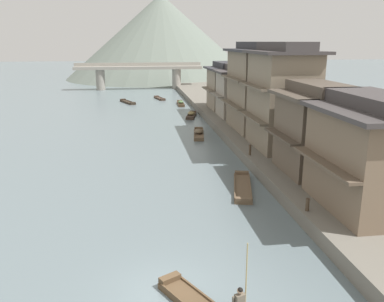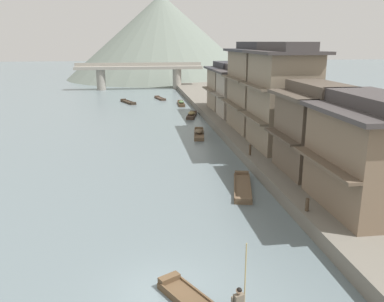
{
  "view_description": "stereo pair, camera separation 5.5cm",
  "coord_description": "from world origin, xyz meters",
  "px_view_note": "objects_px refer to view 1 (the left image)",
  "views": [
    {
      "loc": [
        -0.87,
        -14.02,
        9.62
      ],
      "look_at": [
        3.19,
        14.96,
        1.68
      ],
      "focal_mm": 37.84,
      "sensor_mm": 36.0,
      "label": 1
    },
    {
      "loc": [
        -0.82,
        -14.03,
        9.62
      ],
      "look_at": [
        3.19,
        14.96,
        1.68
      ],
      "focal_mm": 37.84,
      "sensor_mm": 36.0,
      "label": 2
    }
  ],
  "objects_px": {
    "boat_moored_nearest": "(242,187)",
    "boat_moored_second": "(199,133)",
    "boat_midriver_drifting": "(160,98)",
    "boat_moored_far": "(191,115)",
    "house_waterfront_tall": "(282,97)",
    "mooring_post_dock_near": "(307,205)",
    "stone_bridge": "(139,72)",
    "house_waterfront_second": "(317,129)",
    "house_waterfront_far": "(242,91)",
    "boat_moored_third": "(128,102)",
    "mooring_post_dock_mid": "(250,150)",
    "house_waterfront_narrow": "(259,87)",
    "house_waterfront_nearest": "(376,154)",
    "house_waterfront_end": "(227,86)",
    "boat_midriver_upstream": "(181,103)"
  },
  "relations": [
    {
      "from": "boat_moored_nearest",
      "to": "house_waterfront_second",
      "type": "bearing_deg",
      "value": 5.41
    },
    {
      "from": "boat_moored_second",
      "to": "boat_moored_far",
      "type": "height_order",
      "value": "boat_moored_far"
    },
    {
      "from": "house_waterfront_nearest",
      "to": "house_waterfront_far",
      "type": "relative_size",
      "value": 1.1
    },
    {
      "from": "house_waterfront_far",
      "to": "house_waterfront_end",
      "type": "distance_m",
      "value": 6.0
    },
    {
      "from": "boat_midriver_upstream",
      "to": "house_waterfront_far",
      "type": "bearing_deg",
      "value": -69.38
    },
    {
      "from": "house_waterfront_narrow",
      "to": "mooring_post_dock_near",
      "type": "xyz_separation_m",
      "value": [
        -3.52,
        -20.8,
        -3.94
      ]
    },
    {
      "from": "house_waterfront_tall",
      "to": "house_waterfront_end",
      "type": "height_order",
      "value": "house_waterfront_tall"
    },
    {
      "from": "boat_moored_second",
      "to": "mooring_post_dock_near",
      "type": "distance_m",
      "value": 22.4
    },
    {
      "from": "boat_midriver_drifting",
      "to": "boat_midriver_upstream",
      "type": "bearing_deg",
      "value": -67.53
    },
    {
      "from": "boat_midriver_drifting",
      "to": "boat_moored_nearest",
      "type": "bearing_deg",
      "value": -86.41
    },
    {
      "from": "boat_moored_second",
      "to": "house_waterfront_far",
      "type": "relative_size",
      "value": 0.82
    },
    {
      "from": "stone_bridge",
      "to": "mooring_post_dock_near",
      "type": "bearing_deg",
      "value": -83.08
    },
    {
      "from": "house_waterfront_second",
      "to": "house_waterfront_tall",
      "type": "distance_m",
      "value": 6.99
    },
    {
      "from": "house_waterfront_nearest",
      "to": "house_waterfront_tall",
      "type": "height_order",
      "value": "house_waterfront_tall"
    },
    {
      "from": "house_waterfront_second",
      "to": "house_waterfront_nearest",
      "type": "bearing_deg",
      "value": -86.18
    },
    {
      "from": "boat_moored_far",
      "to": "stone_bridge",
      "type": "distance_m",
      "value": 33.57
    },
    {
      "from": "boat_moored_nearest",
      "to": "boat_moored_second",
      "type": "bearing_deg",
      "value": 91.48
    },
    {
      "from": "boat_midriver_drifting",
      "to": "mooring_post_dock_near",
      "type": "relative_size",
      "value": 6.11
    },
    {
      "from": "mooring_post_dock_mid",
      "to": "house_waterfront_second",
      "type": "bearing_deg",
      "value": -55.54
    },
    {
      "from": "boat_moored_third",
      "to": "house_waterfront_tall",
      "type": "height_order",
      "value": "house_waterfront_tall"
    },
    {
      "from": "boat_midriver_upstream",
      "to": "house_waterfront_narrow",
      "type": "distance_m",
      "value": 23.98
    },
    {
      "from": "boat_moored_far",
      "to": "house_waterfront_tall",
      "type": "xyz_separation_m",
      "value": [
        4.85,
        -19.97,
        4.91
      ]
    },
    {
      "from": "boat_midriver_drifting",
      "to": "boat_moored_far",
      "type": "bearing_deg",
      "value": -79.84
    },
    {
      "from": "house_waterfront_far",
      "to": "stone_bridge",
      "type": "xyz_separation_m",
      "value": [
        -11.88,
        37.66,
        -0.31
      ]
    },
    {
      "from": "house_waterfront_second",
      "to": "mooring_post_dock_mid",
      "type": "bearing_deg",
      "value": 124.46
    },
    {
      "from": "boat_moored_far",
      "to": "boat_midriver_drifting",
      "type": "xyz_separation_m",
      "value": [
        -3.11,
        17.36,
        -0.11
      ]
    },
    {
      "from": "house_waterfront_narrow",
      "to": "house_waterfront_end",
      "type": "bearing_deg",
      "value": 91.04
    },
    {
      "from": "house_waterfront_tall",
      "to": "house_waterfront_far",
      "type": "distance_m",
      "value": 15.17
    },
    {
      "from": "boat_moored_second",
      "to": "boat_moored_far",
      "type": "xyz_separation_m",
      "value": [
        0.73,
        11.0,
        0.02
      ]
    },
    {
      "from": "house_waterfront_second",
      "to": "house_waterfront_tall",
      "type": "xyz_separation_m",
      "value": [
        -0.02,
        6.87,
        1.29
      ]
    },
    {
      "from": "boat_moored_second",
      "to": "house_waterfront_far",
      "type": "distance_m",
      "value": 9.47
    },
    {
      "from": "boat_midriver_upstream",
      "to": "mooring_post_dock_mid",
      "type": "relative_size",
      "value": 5.46
    },
    {
      "from": "boat_moored_second",
      "to": "stone_bridge",
      "type": "relative_size",
      "value": 0.21
    },
    {
      "from": "boat_moored_third",
      "to": "stone_bridge",
      "type": "bearing_deg",
      "value": 83.68
    },
    {
      "from": "house_waterfront_narrow",
      "to": "mooring_post_dock_mid",
      "type": "height_order",
      "value": "house_waterfront_narrow"
    },
    {
      "from": "boat_moored_far",
      "to": "house_waterfront_narrow",
      "type": "height_order",
      "value": "house_waterfront_narrow"
    },
    {
      "from": "house_waterfront_far",
      "to": "mooring_post_dock_near",
      "type": "distance_m",
      "value": 28.76
    },
    {
      "from": "house_waterfront_tall",
      "to": "house_waterfront_end",
      "type": "distance_m",
      "value": 21.11
    },
    {
      "from": "house_waterfront_nearest",
      "to": "boat_moored_second",
      "type": "bearing_deg",
      "value": 105.19
    },
    {
      "from": "boat_moored_far",
      "to": "boat_moored_second",
      "type": "bearing_deg",
      "value": -93.77
    },
    {
      "from": "house_waterfront_second",
      "to": "boat_midriver_drifting",
      "type": "bearing_deg",
      "value": 100.24
    },
    {
      "from": "boat_moored_third",
      "to": "mooring_post_dock_mid",
      "type": "distance_m",
      "value": 37.2
    },
    {
      "from": "boat_moored_second",
      "to": "house_waterfront_far",
      "type": "xyz_separation_m",
      "value": [
        6.24,
        6.13,
        3.64
      ]
    },
    {
      "from": "mooring_post_dock_near",
      "to": "stone_bridge",
      "type": "bearing_deg",
      "value": 96.92
    },
    {
      "from": "boat_moored_far",
      "to": "stone_bridge",
      "type": "height_order",
      "value": "stone_bridge"
    },
    {
      "from": "boat_moored_second",
      "to": "house_waterfront_narrow",
      "type": "xyz_separation_m",
      "value": [
        5.9,
        -1.45,
        4.93
      ]
    },
    {
      "from": "house_waterfront_second",
      "to": "boat_moored_nearest",
      "type": "bearing_deg",
      "value": -174.59
    },
    {
      "from": "boat_midriver_drifting",
      "to": "mooring_post_dock_near",
      "type": "height_order",
      "value": "mooring_post_dock_near"
    },
    {
      "from": "boat_midriver_drifting",
      "to": "house_waterfront_narrow",
      "type": "relative_size",
      "value": 0.49
    },
    {
      "from": "house_waterfront_narrow",
      "to": "house_waterfront_far",
      "type": "xyz_separation_m",
      "value": [
        0.34,
        7.57,
        -1.28
      ]
    }
  ]
}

